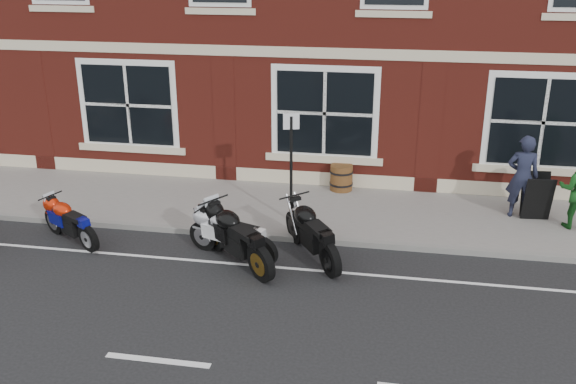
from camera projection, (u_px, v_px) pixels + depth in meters
name	position (u px, v px, depth m)	size (l,w,h in m)	color
ground	(215.00, 267.00, 12.17)	(80.00, 80.00, 0.00)	black
sidewalk	(251.00, 206.00, 14.91)	(30.00, 3.00, 0.12)	slate
kerb	(234.00, 234.00, 13.46)	(30.00, 0.16, 0.12)	slate
moto_sport_red	(70.00, 220.00, 13.08)	(1.66, 1.09, 0.84)	black
moto_sport_black	(237.00, 234.00, 12.13)	(1.79, 1.71, 1.05)	black
moto_sport_silver	(231.00, 232.00, 12.40)	(1.94, 0.85, 0.91)	black
moto_naked_black	(313.00, 230.00, 12.37)	(1.35, 1.97, 1.02)	black
pedestrian_left	(522.00, 177.00, 13.87)	(0.68, 0.44, 1.85)	#1B1E32
a_board_sign	(537.00, 196.00, 13.93)	(0.60, 0.40, 1.01)	black
barrel_planter	(341.00, 177.00, 15.65)	(0.57, 0.57, 0.64)	#452112
parking_sign	(291.00, 160.00, 13.49)	(0.33, 0.12, 2.39)	black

